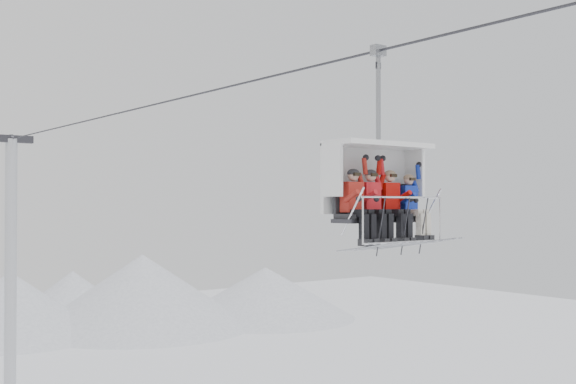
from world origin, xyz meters
TOP-DOWN VIEW (x-y plane):
  - lift_tower_right at (0.00, 22.00)m, footprint 2.00×1.80m
  - haul_cable at (0.00, 0.00)m, footprint 0.06×50.00m
  - chairlift_carrier at (0.00, -2.91)m, footprint 2.34×1.17m
  - skier_far_left at (-0.78, -3.22)m, footprint 0.40×1.69m
  - skier_center_left at (-0.31, -3.22)m, footprint 0.40×1.69m
  - skier_center_right at (0.22, -3.22)m, footprint 0.40×1.69m
  - skier_far_right at (0.77, -3.22)m, footprint 0.37×1.69m

SIDE VIEW (x-z plane):
  - lift_tower_right at x=0.00m, z-range -0.96..12.52m
  - skier_far_right at x=0.77m, z-range 9.42..10.92m
  - skier_far_left at x=-0.78m, z-range 9.40..11.00m
  - skier_center_left at x=-0.31m, z-range 9.40..11.00m
  - skier_center_right at x=0.22m, z-range 9.40..11.00m
  - chairlift_carrier at x=0.00m, z-range 8.68..12.66m
  - haul_cable at x=0.00m, z-range 13.27..13.33m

